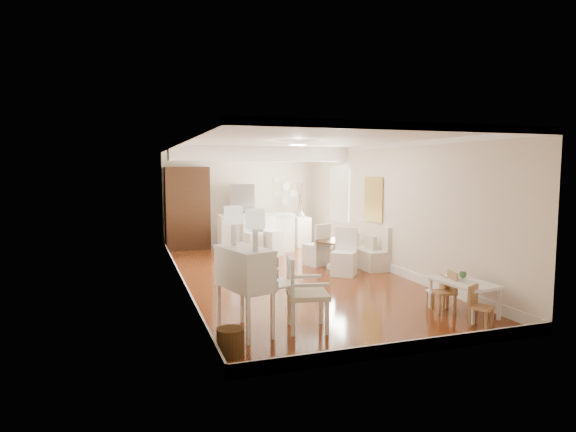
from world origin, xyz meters
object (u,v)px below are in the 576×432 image
gustavian_armchair (308,293)px  bar_stool_left (253,237)px  dining_table (336,254)px  kids_chair_c (481,307)px  secretary_bureau (245,291)px  wicker_basket (231,342)px  breakfast_counter (256,233)px  sideboard (300,231)px  kids_table (463,297)px  kids_chair_a (444,291)px  kids_chair_b (436,291)px  slip_chair_far (316,244)px  bar_stool_right (273,236)px  fridge (254,215)px  slip_chair_near (344,252)px  pantry_cabinet (187,208)px

gustavian_armchair → bar_stool_left: (0.69, 5.77, -0.03)m
dining_table → kids_chair_c: bearing=-86.3°
kids_chair_c → secretary_bureau: bearing=137.7°
wicker_basket → dining_table: size_ratio=0.36×
breakfast_counter → sideboard: breakfast_counter is taller
kids_table → kids_chair_c: kids_chair_c is taller
kids_table → dining_table: (-0.49, 3.76, 0.07)m
kids_chair_c → bar_stool_left: (-1.69, 6.47, 0.18)m
kids_chair_a → dining_table: 3.59m
kids_chair_b → sideboard: size_ratio=0.60×
dining_table → slip_chair_far: bearing=119.7°
wicker_basket → breakfast_counter: 7.26m
wicker_basket → slip_chair_far: (3.03, 4.77, 0.32)m
kids_chair_b → bar_stool_left: size_ratio=0.55×
bar_stool_right → fridge: (-0.09, 1.65, 0.39)m
kids_chair_a → bar_stool_right: size_ratio=0.64×
kids_table → slip_chair_near: 3.12m
slip_chair_far → breakfast_counter: bearing=-88.9°
kids_chair_a → pantry_cabinet: size_ratio=0.28×
kids_table → fridge: 7.62m
wicker_basket → bar_stool_right: bar_stool_right is taller
kids_chair_a → breakfast_counter: (-1.42, 6.22, 0.19)m
slip_chair_far → sideboard: bearing=-123.5°
kids_table → kids_chair_c: (-0.20, -0.63, 0.05)m
breakfast_counter → bar_stool_right: (0.29, -0.60, -0.01)m
gustavian_armchair → fridge: bearing=3.0°
slip_chair_near → sideboard: slip_chair_near is taller
kids_chair_a → bar_stool_right: 5.74m
wicker_basket → kids_table: (3.80, 0.52, 0.09)m
kids_chair_b → dining_table: dining_table is taller
kids_table → bar_stool_left: size_ratio=1.05×
kids_table → slip_chair_near: slip_chair_near is taller
gustavian_armchair → pantry_cabinet: size_ratio=0.45×
gustavian_armchair → bar_stool_right: (1.22, 5.73, -0.02)m
bar_stool_right → fridge: bearing=69.0°
kids_chair_a → slip_chair_near: (-0.39, 2.87, 0.18)m
wicker_basket → breakfast_counter: bearing=72.7°
dining_table → slip_chair_near: 0.74m
kids_chair_c → pantry_cabinet: bearing=83.4°
pantry_cabinet → slip_chair_near: bearing=-58.4°
slip_chair_far → breakfast_counter: 2.33m
secretary_bureau → breakfast_counter: size_ratio=0.58×
gustavian_armchair → slip_chair_far: gustavian_armchair is taller
gustavian_armchair → fridge: size_ratio=0.58×
wicker_basket → slip_chair_near: bearing=48.3°
pantry_cabinet → fridge: 1.92m
secretary_bureau → bar_stool_right: bearing=53.6°
kids_chair_b → kids_chair_a: bearing=11.2°
kids_chair_b → bar_stool_left: (-1.68, 5.43, 0.22)m
secretary_bureau → slip_chair_near: secretary_bureau is taller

